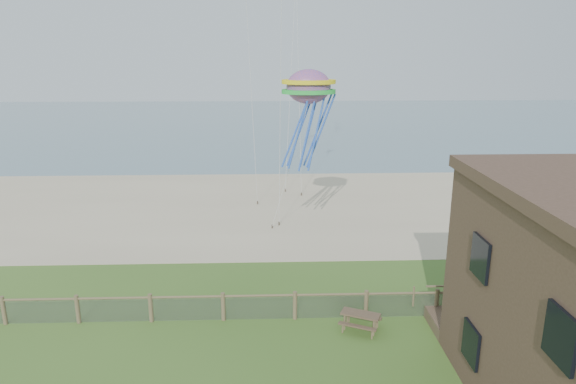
% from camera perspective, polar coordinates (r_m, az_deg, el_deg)
% --- Properties ---
extents(sand_beach, '(72.00, 20.00, 0.02)m').
position_cam_1_polar(sand_beach, '(37.08, -0.44, -1.63)').
color(sand_beach, tan).
rests_on(sand_beach, ground).
extents(ocean, '(160.00, 68.00, 0.02)m').
position_cam_1_polar(ocean, '(80.16, -1.35, 7.73)').
color(ocean, slate).
rests_on(ocean, ground).
extents(chainlink_fence, '(36.20, 0.20, 1.25)m').
position_cam_1_polar(chainlink_fence, '(22.05, 0.78, -12.66)').
color(chainlink_fence, brown).
rests_on(chainlink_fence, ground).
extents(picnic_table, '(1.88, 1.70, 0.65)m').
position_cam_1_polar(picnic_table, '(21.57, 8.03, -14.20)').
color(picnic_table, brown).
rests_on(picnic_table, ground).
extents(octopus_kite, '(3.13, 2.38, 5.99)m').
position_cam_1_polar(octopus_kite, '(28.05, 2.28, 8.48)').
color(octopus_kite, orange).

